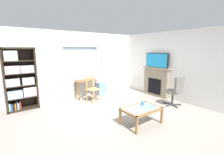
{
  "coord_description": "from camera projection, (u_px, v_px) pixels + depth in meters",
  "views": [
    {
      "loc": [
        -2.6,
        -3.44,
        1.88
      ],
      "look_at": [
        0.3,
        0.45,
        1.02
      ],
      "focal_mm": 25.18,
      "sensor_mm": 36.0,
      "label": 1
    }
  ],
  "objects": [
    {
      "name": "ground",
      "position": [
        113.0,
        115.0,
        4.57
      ],
      "size": [
        6.3,
        5.6,
        0.02
      ],
      "primitive_type": "cube",
      "color": "#9E9389"
    },
    {
      "name": "wall_back_with_window",
      "position": [
        77.0,
        65.0,
        6.16
      ],
      "size": [
        5.3,
        0.15,
        2.54
      ],
      "color": "silver",
      "rests_on": "ground"
    },
    {
      "name": "wall_right",
      "position": [
        170.0,
        66.0,
        5.94
      ],
      "size": [
        0.12,
        4.8,
        2.54
      ],
      "primitive_type": "cube",
      "color": "silver",
      "rests_on": "ground"
    },
    {
      "name": "bookshelf",
      "position": [
        19.0,
        79.0,
        4.82
      ],
      "size": [
        0.9,
        0.38,
        1.94
      ],
      "color": "#2D2319",
      "rests_on": "ground"
    },
    {
      "name": "desk_under_window",
      "position": [
        86.0,
        83.0,
        6.1
      ],
      "size": [
        0.82,
        0.41,
        0.7
      ],
      "color": "brown",
      "rests_on": "ground"
    },
    {
      "name": "wooden_chair",
      "position": [
        92.0,
        89.0,
        5.71
      ],
      "size": [
        0.51,
        0.5,
        0.9
      ],
      "color": "tan",
      "rests_on": "ground"
    },
    {
      "name": "plastic_drawer_unit",
      "position": [
        100.0,
        88.0,
        6.6
      ],
      "size": [
        0.35,
        0.4,
        0.52
      ],
      "primitive_type": "cube",
      "color": "#72ADDB",
      "rests_on": "ground"
    },
    {
      "name": "fireplace",
      "position": [
        156.0,
        82.0,
        6.36
      ],
      "size": [
        0.26,
        1.21,
        1.16
      ],
      "color": "gray",
      "rests_on": "ground"
    },
    {
      "name": "tv",
      "position": [
        157.0,
        60.0,
        6.19
      ],
      "size": [
        0.06,
        1.02,
        0.57
      ],
      "color": "black",
      "rests_on": "fireplace"
    },
    {
      "name": "office_chair",
      "position": [
        175.0,
        90.0,
        5.19
      ],
      "size": [
        0.57,
        0.58,
        1.0
      ],
      "color": "slate",
      "rests_on": "ground"
    },
    {
      "name": "coffee_table",
      "position": [
        141.0,
        110.0,
        3.95
      ],
      "size": [
        0.96,
        0.63,
        0.43
      ],
      "color": "#8C9E99",
      "rests_on": "ground"
    },
    {
      "name": "sippy_cup",
      "position": [
        143.0,
        103.0,
        4.14
      ],
      "size": [
        0.07,
        0.07,
        0.09
      ],
      "primitive_type": "cylinder",
      "color": "#337FD6",
      "rests_on": "coffee_table"
    }
  ]
}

